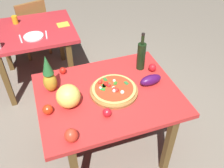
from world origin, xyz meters
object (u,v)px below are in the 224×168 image
at_px(tomato_beside_pepper, 48,110).
at_px(pizza, 114,89).
at_px(melon, 68,96).
at_px(pizza_board, 114,91).
at_px(pineapple_left, 49,76).
at_px(drinking_glass_juice, 15,20).
at_px(dining_chair, 32,25).
at_px(bell_pepper, 71,136).
at_px(dinner_plate, 34,36).
at_px(fork_utensil, 21,39).
at_px(knife_utensil, 46,35).
at_px(background_table, 32,38).
at_px(wine_bottle, 141,56).
at_px(tomato_at_corner, 107,112).
at_px(napkin_folded, 63,25).
at_px(tomato_near_board, 152,68).
at_px(eggplant, 151,80).
at_px(tomato_by_bottle, 63,70).
at_px(display_table, 108,101).

bearing_deg(tomato_beside_pepper, pizza, 6.16).
bearing_deg(melon, pizza_board, 3.59).
height_order(pineapple_left, drinking_glass_juice, pineapple_left).
relative_size(dining_chair, bell_pepper, 8.16).
xyz_separation_m(pizza_board, dinner_plate, (-0.54, 1.15, -0.00)).
relative_size(dining_chair, fork_utensil, 4.72).
distance_m(dining_chair, knife_utensil, 0.88).
bearing_deg(melon, background_table, 98.00).
bearing_deg(wine_bottle, tomato_at_corner, -135.95).
bearing_deg(bell_pepper, melon, 80.84).
xyz_separation_m(wine_bottle, melon, (-0.73, -0.26, -0.05)).
bearing_deg(tomato_beside_pepper, drinking_glass_juice, 95.81).
bearing_deg(napkin_folded, knife_utensil, -141.38).
bearing_deg(napkin_folded, tomato_near_board, -62.22).
relative_size(pizza, pineapple_left, 1.05).
xyz_separation_m(melon, tomato_beside_pepper, (-0.17, -0.03, -0.06)).
xyz_separation_m(background_table, tomato_beside_pepper, (0.02, -1.39, 0.15)).
relative_size(eggplant, drinking_glass_juice, 2.12).
height_order(wine_bottle, dinner_plate, wine_bottle).
relative_size(pizza_board, tomato_at_corner, 5.76).
height_order(pizza_board, drinking_glass_juice, drinking_glass_juice).
bearing_deg(bell_pepper, tomato_near_board, 31.02).
bearing_deg(napkin_folded, bell_pepper, -98.61).
bearing_deg(pineapple_left, pizza, -22.03).
height_order(dining_chair, eggplant, dining_chair).
relative_size(background_table, napkin_folded, 7.26).
distance_m(tomato_by_bottle, fork_utensil, 0.82).
bearing_deg(background_table, tomato_near_board, -49.32).
distance_m(dining_chair, bell_pepper, 2.36).
height_order(tomato_at_corner, dinner_plate, tomato_at_corner).
bearing_deg(knife_utensil, tomato_beside_pepper, -92.93).
height_order(background_table, fork_utensil, fork_utensil).
bearing_deg(tomato_by_bottle, knife_utensil, 93.78).
relative_size(bell_pepper, drinking_glass_juice, 1.10).
relative_size(pineapple_left, bell_pepper, 3.34).
distance_m(pineapple_left, drinking_glass_juice, 1.38).
xyz_separation_m(dining_chair, dinner_plate, (-0.00, -0.83, 0.27)).
height_order(display_table, pizza_board, pizza_board).
distance_m(pizza_board, eggplant, 0.33).
xyz_separation_m(tomato_beside_pepper, dinner_plate, (0.01, 1.20, -0.03)).
distance_m(eggplant, tomato_beside_pepper, 0.89).
relative_size(melon, eggplant, 0.95).
distance_m(pizza_board, melon, 0.39).
distance_m(pizza, eggplant, 0.34).
xyz_separation_m(background_table, drinking_glass_juice, (-0.14, 0.22, 0.15)).
relative_size(fork_utensil, napkin_folded, 1.29).
bearing_deg(pineapple_left, tomato_at_corner, -50.53).
xyz_separation_m(display_table, pizza_board, (0.05, -0.01, 0.10)).
distance_m(background_table, tomato_by_bottle, 0.97).
distance_m(eggplant, knife_utensil, 1.37).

